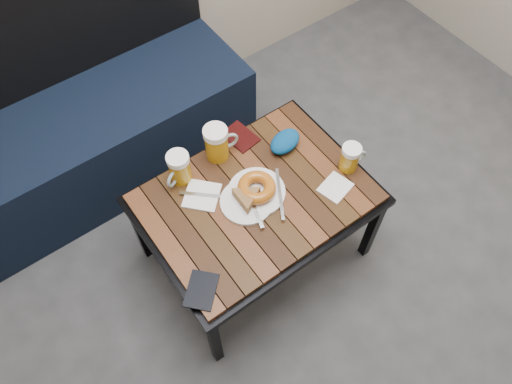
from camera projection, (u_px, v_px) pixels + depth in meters
bench at (95, 132)px, 2.25m from camera, size 1.40×0.50×0.95m
cafe_table at (256, 202)px, 1.87m from camera, size 0.84×0.62×0.47m
beer_mug_left at (179, 168)px, 1.82m from camera, size 0.13×0.11×0.13m
beer_mug_centre at (217, 143)px, 1.87m from camera, size 0.14×0.10×0.15m
beer_mug_right at (350, 157)px, 1.85m from camera, size 0.11×0.09×0.12m
plate_pie at (247, 199)px, 1.80m from camera, size 0.20×0.20×0.06m
plate_bagel at (257, 190)px, 1.82m from camera, size 0.23×0.27×0.06m
napkin_left at (202, 195)px, 1.83m from camera, size 0.17×0.17×0.01m
napkin_right at (335, 187)px, 1.85m from camera, size 0.13×0.12×0.01m
passport_navy at (201, 290)px, 1.63m from camera, size 0.16×0.16×0.01m
passport_burgundy at (240, 137)px, 1.98m from camera, size 0.12×0.15×0.01m
knit_pouch at (285, 142)px, 1.93m from camera, size 0.16×0.12×0.06m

